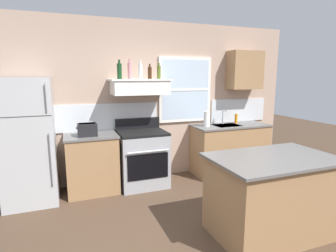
{
  "coord_description": "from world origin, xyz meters",
  "views": [
    {
      "loc": [
        -1.37,
        -2.32,
        1.78
      ],
      "look_at": [
        -0.05,
        1.2,
        1.1
      ],
      "focal_mm": 29.17,
      "sensor_mm": 36.0,
      "label": 1
    }
  ],
  "objects": [
    {
      "name": "kitchen_island",
      "position": [
        0.74,
        -0.02,
        0.46
      ],
      "size": [
        1.4,
        0.9,
        0.91
      ],
      "color": "#9E754C",
      "rests_on": "ground_plane"
    },
    {
      "name": "counter_left_of_stove",
      "position": [
        -1.05,
        1.9,
        0.46
      ],
      "size": [
        0.79,
        0.63,
        0.91
      ],
      "color": "#9E754C",
      "rests_on": "ground_plane"
    },
    {
      "name": "back_wall",
      "position": [
        0.03,
        2.23,
        1.35
      ],
      "size": [
        5.4,
        0.11,
        2.7
      ],
      "color": "tan",
      "rests_on": "ground_plane"
    },
    {
      "name": "ground_plane",
      "position": [
        0.0,
        0.0,
        0.0
      ],
      "size": [
        16.0,
        16.0,
        0.0
      ],
      "primitive_type": "plane",
      "color": "#4C3828"
    },
    {
      "name": "toaster",
      "position": [
        -1.1,
        1.82,
        1.01
      ],
      "size": [
        0.3,
        0.2,
        0.19
      ],
      "color": "black",
      "rests_on": "counter_left_of_stove"
    },
    {
      "name": "upper_cabinet_right",
      "position": [
        1.8,
        2.04,
        1.9
      ],
      "size": [
        0.64,
        0.32,
        0.7
      ],
      "color": "#9E754C"
    },
    {
      "name": "stove_range",
      "position": [
        -0.25,
        1.86,
        0.46
      ],
      "size": [
        0.76,
        0.69,
        1.09
      ],
      "color": "#9EA0A5",
      "rests_on": "ground_plane"
    },
    {
      "name": "bottle_brown_stout",
      "position": [
        -0.1,
        1.9,
        1.84
      ],
      "size": [
        0.06,
        0.06,
        0.23
      ],
      "color": "#381E0F",
      "rests_on": "range_hood_shelf"
    },
    {
      "name": "bottle_rose_pink",
      "position": [
        -0.41,
        1.92,
        1.87
      ],
      "size": [
        0.07,
        0.07,
        0.31
      ],
      "color": "#C67F84",
      "rests_on": "range_hood_shelf"
    },
    {
      "name": "dish_soap_bottle",
      "position": [
        1.63,
        2.0,
        1.0
      ],
      "size": [
        0.06,
        0.06,
        0.18
      ],
      "primitive_type": "cylinder",
      "color": "orange",
      "rests_on": "counter_right_with_sink"
    },
    {
      "name": "paper_towel_roll",
      "position": [
        0.95,
        1.9,
        1.04
      ],
      "size": [
        0.11,
        0.11,
        0.27
      ],
      "primitive_type": "cylinder",
      "color": "white",
      "rests_on": "counter_right_with_sink"
    },
    {
      "name": "counter_right_with_sink",
      "position": [
        1.45,
        1.9,
        0.46
      ],
      "size": [
        1.43,
        0.63,
        0.91
      ],
      "color": "#9E754C",
      "rests_on": "ground_plane"
    },
    {
      "name": "bottle_clear_tall",
      "position": [
        -0.25,
        1.9,
        1.87
      ],
      "size": [
        0.06,
        0.06,
        0.29
      ],
      "color": "silver",
      "rests_on": "range_hood_shelf"
    },
    {
      "name": "bottle_olive_oil_square",
      "position": [
        0.07,
        1.94,
        1.85
      ],
      "size": [
        0.06,
        0.06,
        0.26
      ],
      "color": "#4C601E",
      "rests_on": "range_hood_shelf"
    },
    {
      "name": "sink_faucet",
      "position": [
        1.35,
        2.0,
        1.08
      ],
      "size": [
        0.03,
        0.17,
        0.28
      ],
      "color": "silver",
      "rests_on": "counter_right_with_sink"
    },
    {
      "name": "range_hood_shelf",
      "position": [
        -0.25,
        1.96,
        1.62
      ],
      "size": [
        0.96,
        0.52,
        0.24
      ],
      "color": "white"
    },
    {
      "name": "refrigerator",
      "position": [
        -1.9,
        1.84,
        0.89
      ],
      "size": [
        0.7,
        0.72,
        1.78
      ],
      "color": "#B7BABC",
      "rests_on": "ground_plane"
    },
    {
      "name": "bottle_dark_green_wine",
      "position": [
        -0.57,
        1.92,
        1.87
      ],
      "size": [
        0.07,
        0.07,
        0.29
      ],
      "color": "#143819",
      "rests_on": "range_hood_shelf"
    }
  ]
}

